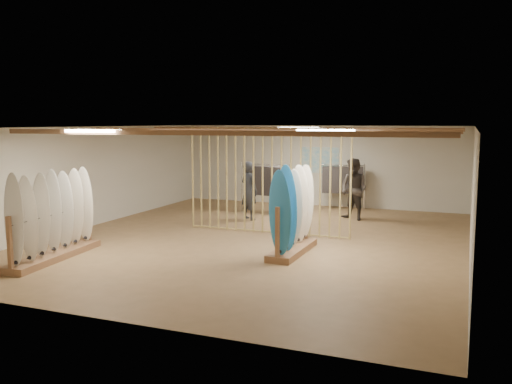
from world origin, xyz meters
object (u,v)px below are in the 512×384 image
at_px(rack_left, 53,229).
at_px(clothing_rack_a, 265,181).
at_px(shopper_a, 249,187).
at_px(shopper_b, 354,185).
at_px(clothing_rack_b, 342,180).
at_px(rack_right, 293,223).

distance_m(rack_left, clothing_rack_a, 7.51).
distance_m(shopper_a, shopper_b, 3.14).
relative_size(clothing_rack_b, shopper_b, 0.74).
relative_size(rack_left, clothing_rack_b, 1.81).
bearing_deg(rack_left, shopper_a, 64.78).
height_order(clothing_rack_a, clothing_rack_b, clothing_rack_a).
xyz_separation_m(rack_right, shopper_a, (-2.51, 3.55, 0.32)).
height_order(clothing_rack_a, shopper_a, shopper_a).
relative_size(clothing_rack_a, shopper_b, 0.78).
height_order(rack_left, rack_right, rack_right).
bearing_deg(clothing_rack_a, shopper_a, -84.84).
bearing_deg(clothing_rack_a, rack_left, -99.03).
bearing_deg(shopper_a, rack_left, 98.36).
relative_size(rack_right, shopper_a, 1.05).
bearing_deg(rack_left, shopper_b, 48.60).
distance_m(rack_right, shopper_a, 4.36).
bearing_deg(shopper_b, rack_left, -97.41).
height_order(clothing_rack_b, shopper_b, shopper_b).
height_order(shopper_a, shopper_b, shopper_b).
relative_size(rack_right, shopper_b, 1.00).
bearing_deg(clothing_rack_a, rack_right, -55.35).
height_order(clothing_rack_a, shopper_b, shopper_b).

